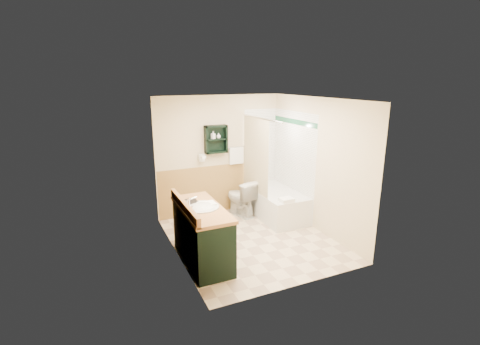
# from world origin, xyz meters

# --- Properties ---
(floor) EXTENTS (3.00, 3.00, 0.00)m
(floor) POSITION_xyz_m (0.00, 0.00, 0.00)
(floor) COLOR beige
(floor) RESTS_ON ground
(back_wall) EXTENTS (2.60, 0.04, 2.40)m
(back_wall) POSITION_xyz_m (0.00, 1.52, 1.20)
(back_wall) COLOR #F2E8BE
(back_wall) RESTS_ON ground
(left_wall) EXTENTS (0.04, 3.00, 2.40)m
(left_wall) POSITION_xyz_m (-1.32, 0.00, 1.20)
(left_wall) COLOR #F2E8BE
(left_wall) RESTS_ON ground
(right_wall) EXTENTS (0.04, 3.00, 2.40)m
(right_wall) POSITION_xyz_m (1.32, 0.00, 1.20)
(right_wall) COLOR #F2E8BE
(right_wall) RESTS_ON ground
(ceiling) EXTENTS (2.60, 3.00, 0.04)m
(ceiling) POSITION_xyz_m (0.00, 0.00, 2.42)
(ceiling) COLOR white
(ceiling) RESTS_ON back_wall
(wainscot_left) EXTENTS (2.98, 2.98, 1.00)m
(wainscot_left) POSITION_xyz_m (-1.29, 0.00, 0.50)
(wainscot_left) COLOR #B48B49
(wainscot_left) RESTS_ON left_wall
(wainscot_back) EXTENTS (2.58, 2.58, 1.00)m
(wainscot_back) POSITION_xyz_m (0.00, 1.49, 0.50)
(wainscot_back) COLOR #B48B49
(wainscot_back) RESTS_ON back_wall
(mirror_frame) EXTENTS (1.30, 1.30, 1.00)m
(mirror_frame) POSITION_xyz_m (-1.27, -0.55, 1.50)
(mirror_frame) COLOR olive
(mirror_frame) RESTS_ON left_wall
(mirror_glass) EXTENTS (1.20, 1.20, 0.90)m
(mirror_glass) POSITION_xyz_m (-1.27, -0.55, 1.50)
(mirror_glass) COLOR white
(mirror_glass) RESTS_ON left_wall
(tile_right) EXTENTS (1.50, 1.50, 2.10)m
(tile_right) POSITION_xyz_m (1.28, 0.75, 1.05)
(tile_right) COLOR white
(tile_right) RESTS_ON right_wall
(tile_back) EXTENTS (0.95, 0.95, 2.10)m
(tile_back) POSITION_xyz_m (1.03, 1.48, 1.05)
(tile_back) COLOR white
(tile_back) RESTS_ON back_wall
(tile_accent) EXTENTS (1.50, 1.50, 0.10)m
(tile_accent) POSITION_xyz_m (1.27, 0.75, 1.90)
(tile_accent) COLOR #164D2F
(tile_accent) RESTS_ON right_wall
(wall_shelf) EXTENTS (0.45, 0.15, 0.55)m
(wall_shelf) POSITION_xyz_m (-0.10, 1.41, 1.55)
(wall_shelf) COLOR black
(wall_shelf) RESTS_ON back_wall
(hair_dryer) EXTENTS (0.10, 0.24, 0.18)m
(hair_dryer) POSITION_xyz_m (-0.40, 1.43, 1.20)
(hair_dryer) COLOR white
(hair_dryer) RESTS_ON back_wall
(towel_bar) EXTENTS (0.40, 0.06, 0.40)m
(towel_bar) POSITION_xyz_m (0.35, 1.45, 1.35)
(towel_bar) COLOR white
(towel_bar) RESTS_ON back_wall
(curtain_rod) EXTENTS (0.03, 1.60, 0.03)m
(curtain_rod) POSITION_xyz_m (0.53, 0.75, 2.00)
(curtain_rod) COLOR silver
(curtain_rod) RESTS_ON back_wall
(shower_curtain) EXTENTS (1.05, 1.05, 1.70)m
(shower_curtain) POSITION_xyz_m (0.53, 0.92, 1.15)
(shower_curtain) COLOR beige
(shower_curtain) RESTS_ON curtain_rod
(vanity) EXTENTS (0.59, 1.38, 0.87)m
(vanity) POSITION_xyz_m (-0.99, -0.34, 0.44)
(vanity) COLOR black
(vanity) RESTS_ON ground
(bathtub) EXTENTS (0.80, 1.50, 0.53)m
(bathtub) POSITION_xyz_m (0.93, 0.78, 0.27)
(bathtub) COLOR silver
(bathtub) RESTS_ON ground
(toilet) EXTENTS (0.58, 0.82, 0.73)m
(toilet) POSITION_xyz_m (0.31, 1.11, 0.37)
(toilet) COLOR silver
(toilet) RESTS_ON ground
(counter_towel) EXTENTS (0.26, 0.20, 0.04)m
(counter_towel) POSITION_xyz_m (-0.89, -0.30, 0.89)
(counter_towel) COLOR white
(counter_towel) RESTS_ON vanity
(vanity_book) EXTENTS (0.18, 0.02, 0.25)m
(vanity_book) POSITION_xyz_m (-1.16, -0.08, 1.00)
(vanity_book) COLOR black
(vanity_book) RESTS_ON vanity
(tub_towel) EXTENTS (0.24, 0.20, 0.07)m
(tub_towel) POSITION_xyz_m (0.78, 0.14, 0.57)
(tub_towel) COLOR white
(tub_towel) RESTS_ON bathtub
(soap_bottle_a) EXTENTS (0.12, 0.17, 0.07)m
(soap_bottle_a) POSITION_xyz_m (-0.16, 1.40, 1.60)
(soap_bottle_a) COLOR silver
(soap_bottle_a) RESTS_ON wall_shelf
(soap_bottle_b) EXTENTS (0.11, 0.12, 0.08)m
(soap_bottle_b) POSITION_xyz_m (-0.05, 1.40, 1.61)
(soap_bottle_b) COLOR silver
(soap_bottle_b) RESTS_ON wall_shelf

